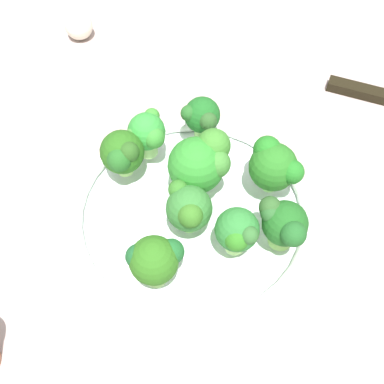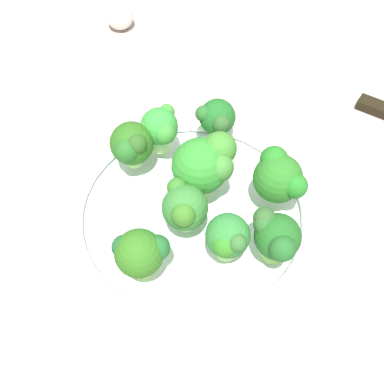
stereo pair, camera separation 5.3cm
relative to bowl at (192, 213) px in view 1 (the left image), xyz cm
name	(u,v)px [view 1 (the left image)]	position (x,y,z in cm)	size (l,w,h in cm)	color
ground_plane	(192,195)	(3.88, -2.52, -2.71)	(130.00, 130.00, 2.50)	#B6A09B
bowl	(192,213)	(0.00, 0.00, 0.00)	(29.59, 29.59, 2.85)	white
broccoli_floret_0	(202,116)	(8.61, -7.16, 5.32)	(5.31, 5.10, 6.32)	#9AD46D
broccoli_floret_1	(147,133)	(10.04, 0.03, 5.24)	(5.33, 5.25, 6.34)	#9BCA72
broccoli_floret_2	(154,260)	(-5.60, 8.27, 5.48)	(5.14, 5.83, 6.79)	#8DC05D
broccoli_floret_3	(122,153)	(8.87, 4.14, 5.16)	(5.62, 5.40, 6.36)	#91C260
broccoli_floret_4	(189,209)	(-2.15, 1.87, 5.24)	(6.00, 5.21, 6.35)	#7BC358
broccoli_floret_5	(274,165)	(-2.72, -9.65, 5.49)	(6.91, 5.77, 6.92)	#86CD64
broccoli_floret_6	(237,232)	(-7.47, -0.85, 5.19)	(5.16, 4.85, 6.29)	#A2D970
broccoli_floret_7	(201,163)	(1.80, -2.38, 6.23)	(6.65, 7.86, 8.25)	#92CB5A
broccoli_floret_8	(283,224)	(-9.41, -5.55, 5.27)	(6.43, 5.05, 6.40)	#7FB950
garlic_bulb	(79,26)	(40.91, -4.40, 0.84)	(4.59, 4.59, 4.59)	#EFE6CC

